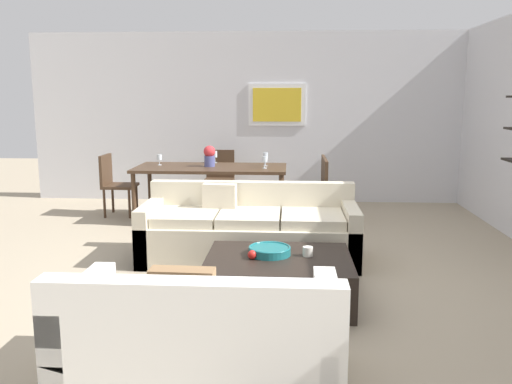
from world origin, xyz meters
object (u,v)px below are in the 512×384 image
object	(u,v)px
apple_on_coffee_table	(253,255)
dining_table	(211,171)
wine_glass_head	(215,155)
dining_chair_right_far	(315,183)
wine_glass_right_far	(265,156)
wine_glass_left_far	(159,158)
candle_jar	(308,251)
dining_chair_head	(219,175)
coffee_table	(278,279)
dining_chair_right_near	(317,188)
centerpiece_vase	(210,156)
dining_chair_left_far	(114,181)
decorative_bowl	(270,250)
wine_glass_right_near	(265,160)
loveseat_white	(202,339)
sofa_beige	(249,232)

from	to	relation	value
apple_on_coffee_table	dining_table	xyz separation A→B (m)	(-0.78, 2.96, 0.27)
apple_on_coffee_table	wine_glass_head	size ratio (longest dim) A/B	0.45
dining_chair_right_far	wine_glass_right_far	bearing A→B (deg)	-172.20
wine_glass_right_far	wine_glass_left_far	world-z (taller)	wine_glass_right_far
candle_jar	dining_chair_right_far	distance (m)	3.06
dining_table	dining_chair_head	bearing A→B (deg)	90.00
coffee_table	wine_glass_head	world-z (taller)	wine_glass_head
candle_jar	dining_chair_head	size ratio (longest dim) A/B	0.10
dining_chair_right_near	centerpiece_vase	xyz separation A→B (m)	(-1.46, 0.22, 0.39)
dining_chair_right_near	dining_chair_left_far	xyz separation A→B (m)	(-2.87, 0.42, 0.00)
apple_on_coffee_table	centerpiece_vase	size ratio (longest dim) A/B	0.26
decorative_bowl	centerpiece_vase	size ratio (longest dim) A/B	1.26
wine_glass_right_near	wine_glass_head	xyz separation A→B (m)	(-0.74, 0.53, 0.00)
candle_jar	wine_glass_right_near	xyz separation A→B (m)	(-0.50, 2.73, 0.45)
dining_chair_left_far	coffee_table	bearing A→B (deg)	-52.00
coffee_table	candle_jar	distance (m)	0.34
apple_on_coffee_table	loveseat_white	bearing A→B (deg)	-99.09
sofa_beige	wine_glass_right_near	xyz separation A→B (m)	(0.08, 1.64, 0.57)
loveseat_white	dining_chair_head	distance (m)	5.18
wine_glass_head	sofa_beige	bearing A→B (deg)	-73.01
coffee_table	loveseat_white	bearing A→B (deg)	-107.18
coffee_table	candle_jar	bearing A→B (deg)	12.66
apple_on_coffee_table	wine_glass_left_far	distance (m)	3.46
apple_on_coffee_table	dining_chair_right_far	bearing A→B (deg)	78.28
wine_glass_right_far	centerpiece_vase	world-z (taller)	centerpiece_vase
centerpiece_vase	apple_on_coffee_table	bearing A→B (deg)	-74.99
dining_chair_head	dining_chair_right_far	bearing A→B (deg)	-24.84
coffee_table	centerpiece_vase	xyz separation A→B (m)	(-1.01, 2.91, 0.71)
dining_table	dining_chair_right_near	size ratio (longest dim) A/B	2.34
dining_chair_right_near	wine_glass_left_far	world-z (taller)	wine_glass_left_far
dining_chair_right_far	centerpiece_vase	world-z (taller)	centerpiece_vase
dining_chair_right_near	dining_chair_left_far	world-z (taller)	same
centerpiece_vase	decorative_bowl	bearing A→B (deg)	-71.80
dining_table	dining_chair_right_near	xyz separation A→B (m)	(1.44, -0.21, -0.18)
coffee_table	dining_table	world-z (taller)	dining_table
dining_chair_left_far	wine_glass_head	distance (m)	1.50
loveseat_white	dining_table	world-z (taller)	loveseat_white
dining_table	dining_chair_left_far	size ratio (longest dim) A/B	2.34
loveseat_white	candle_jar	xyz separation A→B (m)	(0.67, 1.42, 0.13)
candle_jar	dining_table	xyz separation A→B (m)	(-1.24, 2.84, 0.27)
decorative_bowl	wine_glass_right_near	bearing A→B (deg)	93.63
dining_chair_left_far	wine_glass_right_near	distance (m)	2.23
apple_on_coffee_table	coffee_table	bearing A→B (deg)	16.23
dining_table	centerpiece_vase	xyz separation A→B (m)	(-0.02, 0.01, 0.21)
dining_chair_right_near	candle_jar	bearing A→B (deg)	-94.32
dining_chair_head	wine_glass_head	world-z (taller)	wine_glass_head
candle_jar	decorative_bowl	bearing A→B (deg)	177.02
dining_chair_left_far	wine_glass_right_far	bearing A→B (deg)	-2.50
dining_chair_head	dining_chair_right_near	size ratio (longest dim) A/B	1.00
sofa_beige	wine_glass_left_far	size ratio (longest dim) A/B	15.07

